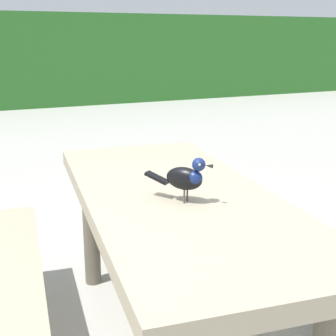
{
  "coord_description": "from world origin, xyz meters",
  "views": [
    {
      "loc": [
        -0.48,
        -1.45,
        1.37
      ],
      "look_at": [
        0.31,
        0.28,
        0.84
      ],
      "focal_mm": 51.13,
      "sensor_mm": 36.0,
      "label": 1
    }
  ],
  "objects": [
    {
      "name": "picnic_table_foreground",
      "position": [
        0.34,
        0.25,
        0.56
      ],
      "size": [
        1.88,
        1.91,
        0.74
      ],
      "color": "gray",
      "rests_on": "ground"
    },
    {
      "name": "bird_grackle",
      "position": [
        0.32,
        0.12,
        0.84
      ],
      "size": [
        0.2,
        0.24,
        0.18
      ],
      "color": "black",
      "rests_on": "picnic_table_foreground"
    }
  ]
}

